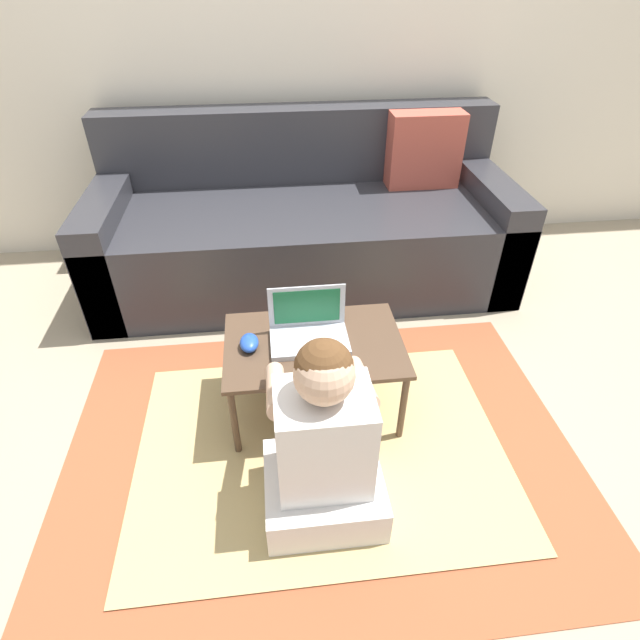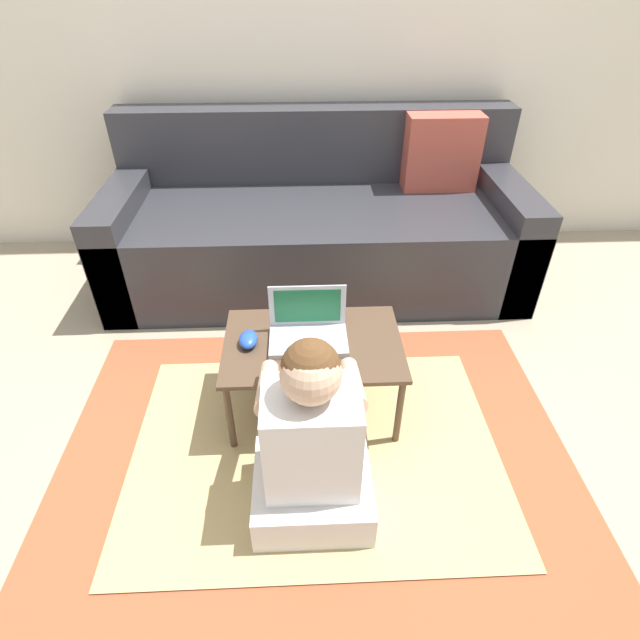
{
  "view_description": "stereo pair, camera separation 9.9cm",
  "coord_description": "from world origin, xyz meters",
  "px_view_note": "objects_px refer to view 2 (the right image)",
  "views": [
    {
      "loc": [
        -0.19,
        -1.35,
        1.41
      ],
      "look_at": [
        -0.03,
        0.03,
        0.37
      ],
      "focal_mm": 28.0,
      "sensor_mm": 36.0,
      "label": 1
    },
    {
      "loc": [
        -0.09,
        -1.35,
        1.41
      ],
      "look_at": [
        -0.03,
        0.03,
        0.37
      ],
      "focal_mm": 28.0,
      "sensor_mm": 36.0,
      "label": 2
    }
  ],
  "objects_px": {
    "couch": "(319,226)",
    "computer_mouse": "(248,339)",
    "laptop_desk": "(313,349)",
    "laptop": "(308,332)",
    "person_seated": "(312,447)"
  },
  "relations": [
    {
      "from": "couch",
      "to": "laptop",
      "type": "bearing_deg",
      "value": -94.62
    },
    {
      "from": "laptop_desk",
      "to": "laptop",
      "type": "relative_size",
      "value": 2.31
    },
    {
      "from": "couch",
      "to": "laptop",
      "type": "distance_m",
      "value": 0.96
    },
    {
      "from": "laptop_desk",
      "to": "laptop",
      "type": "height_order",
      "value": "laptop"
    },
    {
      "from": "couch",
      "to": "person_seated",
      "type": "relative_size",
      "value": 3.08
    },
    {
      "from": "laptop",
      "to": "couch",
      "type": "bearing_deg",
      "value": 85.38
    },
    {
      "from": "couch",
      "to": "computer_mouse",
      "type": "relative_size",
      "value": 21.15
    },
    {
      "from": "laptop_desk",
      "to": "laptop",
      "type": "distance_m",
      "value": 0.07
    },
    {
      "from": "computer_mouse",
      "to": "person_seated",
      "type": "distance_m",
      "value": 0.47
    },
    {
      "from": "couch",
      "to": "laptop_desk",
      "type": "distance_m",
      "value": 0.98
    },
    {
      "from": "couch",
      "to": "computer_mouse",
      "type": "bearing_deg",
      "value": -106.19
    },
    {
      "from": "laptop_desk",
      "to": "laptop",
      "type": "bearing_deg",
      "value": 127.95
    },
    {
      "from": "laptop",
      "to": "computer_mouse",
      "type": "distance_m",
      "value": 0.21
    },
    {
      "from": "laptop_desk",
      "to": "couch",
      "type": "bearing_deg",
      "value": 86.36
    },
    {
      "from": "couch",
      "to": "person_seated",
      "type": "height_order",
      "value": "couch"
    }
  ]
}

